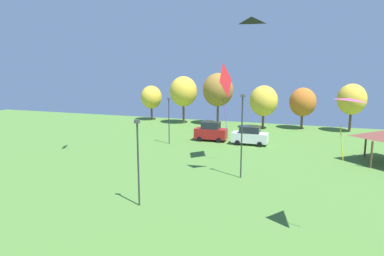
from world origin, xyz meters
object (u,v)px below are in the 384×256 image
object	(u,v)px
parked_car_leftmost	(211,132)
treeline_tree_5	(352,99)
light_post_2	(242,132)
treeline_tree_3	(264,101)
kite_flying_5	(251,24)
kite_flying_6	(226,82)
parked_car_second_from_left	(250,136)
kite_flying_2	(332,113)
light_post_0	(169,118)
treeline_tree_2	(218,90)
light_post_1	(138,158)
treeline_tree_4	(303,102)
kite_flying_7	(31,37)
treeline_tree_1	(183,91)
treeline_tree_0	(151,97)

from	to	relation	value
parked_car_leftmost	treeline_tree_5	bearing A→B (deg)	34.93
treeline_tree_5	light_post_2	bearing A→B (deg)	-111.97
parked_car_leftmost	treeline_tree_3	xyz separation A→B (m)	(5.07, 11.32, 3.12)
kite_flying_5	kite_flying_6	distance (m)	8.45
parked_car_second_from_left	treeline_tree_5	size ratio (longest dim) A/B	0.61
light_post_2	treeline_tree_3	xyz separation A→B (m)	(-1.71, 24.97, 0.34)
kite_flying_2	light_post_0	bearing A→B (deg)	132.32
light_post_0	treeline_tree_2	distance (m)	16.64
light_post_1	treeline_tree_3	world-z (taller)	treeline_tree_3
kite_flying_2	treeline_tree_5	world-z (taller)	kite_flying_2
light_post_0	treeline_tree_2	xyz separation A→B (m)	(1.73, 16.36, 2.50)
parked_car_second_from_left	light_post_0	distance (m)	10.22
light_post_1	kite_flying_2	bearing A→B (deg)	-3.93
treeline_tree_4	light_post_1	bearing A→B (deg)	-104.84
kite_flying_7	parked_car_second_from_left	xyz separation A→B (m)	(1.08, 32.74, -9.15)
treeline_tree_1	light_post_2	bearing A→B (deg)	-59.39
treeline_tree_2	treeline_tree_5	xyz separation A→B (m)	(20.23, 0.07, -0.95)
light_post_1	light_post_0	bearing A→B (deg)	107.39
kite_flying_7	light_post_2	xyz separation A→B (m)	(2.68, 19.62, -6.28)
kite_flying_7	light_post_2	distance (m)	20.78
kite_flying_6	treeline_tree_5	bearing A→B (deg)	58.87
kite_flying_6	treeline_tree_5	size ratio (longest dim) A/B	0.97
treeline_tree_0	parked_car_leftmost	bearing A→B (deg)	-41.84
treeline_tree_1	treeline_tree_5	xyz separation A→B (m)	(25.99, 1.00, -0.60)
parked_car_leftmost	treeline_tree_3	bearing A→B (deg)	64.14
kite_flying_2	treeline_tree_3	distance (m)	35.19
parked_car_leftmost	treeline_tree_1	bearing A→B (deg)	123.27
kite_flying_2	treeline_tree_4	xyz separation A→B (m)	(-2.53, 36.03, -2.88)
treeline_tree_1	treeline_tree_5	bearing A→B (deg)	2.20
treeline_tree_0	treeline_tree_3	bearing A→B (deg)	-6.59
light_post_2	treeline_tree_5	world-z (taller)	light_post_2
parked_car_second_from_left	treeline_tree_0	size ratio (longest dim) A/B	0.70
kite_flying_5	treeline_tree_2	bearing A→B (deg)	109.98
parked_car_leftmost	light_post_0	bearing A→B (deg)	-144.29
kite_flying_6	kite_flying_7	world-z (taller)	kite_flying_7
treeline_tree_2	parked_car_leftmost	bearing A→B (deg)	-78.36
kite_flying_6	light_post_2	xyz separation A→B (m)	(2.61, -4.55, -3.97)
kite_flying_7	treeline_tree_3	distance (m)	45.00
parked_car_second_from_left	light_post_2	bearing A→B (deg)	-83.43
kite_flying_7	treeline_tree_4	world-z (taller)	kite_flying_7
treeline_tree_1	treeline_tree_4	bearing A→B (deg)	3.51
kite_flying_2	kite_flying_5	xyz separation A→B (m)	(-5.67, 7.51, 5.54)
kite_flying_7	parked_car_leftmost	distance (m)	34.73
parked_car_second_from_left	treeline_tree_4	xyz separation A→B (m)	(5.57, 13.78, 3.03)
kite_flying_6	kite_flying_7	xyz separation A→B (m)	(-0.07, -24.18, 2.31)
parked_car_second_from_left	treeline_tree_2	bearing A→B (deg)	119.76
kite_flying_6	parked_car_leftmost	bearing A→B (deg)	114.62
parked_car_leftmost	parked_car_second_from_left	xyz separation A→B (m)	(5.18, -0.54, -0.09)
kite_flying_5	treeline_tree_1	size ratio (longest dim) A/B	0.21
kite_flying_2	treeline_tree_1	bearing A→B (deg)	121.92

